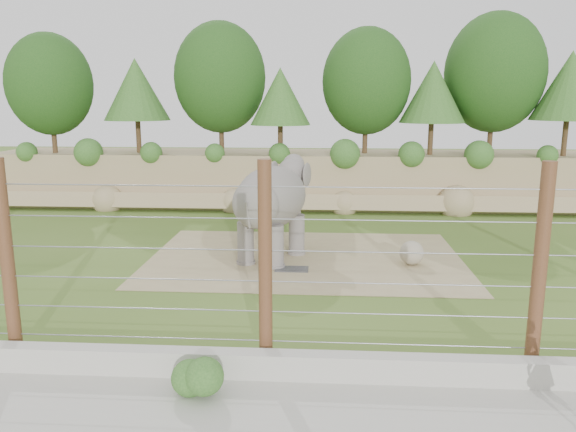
{
  "coord_description": "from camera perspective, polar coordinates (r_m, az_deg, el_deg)",
  "views": [
    {
      "loc": [
        1.08,
        -14.52,
        5.05
      ],
      "look_at": [
        0.0,
        2.0,
        1.6
      ],
      "focal_mm": 35.0,
      "sensor_mm": 36.0,
      "label": 1
    }
  ],
  "objects": [
    {
      "name": "barrier_fence",
      "position": [
        10.53,
        -2.33,
        -5.08
      ],
      "size": [
        20.26,
        0.26,
        4.0
      ],
      "color": "#502E1B",
      "rests_on": "ground"
    },
    {
      "name": "ground",
      "position": [
        15.41,
        -0.49,
        -7.36
      ],
      "size": [
        90.0,
        90.0,
        0.0
      ],
      "primitive_type": "plane",
      "color": "#3E5C1D",
      "rests_on": "ground"
    },
    {
      "name": "stone_ball",
      "position": [
        17.81,
        12.45,
        -3.67
      ],
      "size": [
        0.75,
        0.75,
        0.75
      ],
      "primitive_type": "sphere",
      "color": "gray",
      "rests_on": "dirt_patch"
    },
    {
      "name": "retaining_wall",
      "position": [
        10.72,
        -2.54,
        -14.86
      ],
      "size": [
        26.0,
        0.35,
        0.5
      ],
      "primitive_type": "cube",
      "color": "beige",
      "rests_on": "ground"
    },
    {
      "name": "back_embankment",
      "position": [
        27.22,
        2.75,
        9.48
      ],
      "size": [
        30.0,
        5.52,
        8.77
      ],
      "color": "tan",
      "rests_on": "ground"
    },
    {
      "name": "walkway_shrub",
      "position": [
        10.11,
        -8.92,
        -15.96
      ],
      "size": [
        0.72,
        0.72,
        0.72
      ],
      "primitive_type": "sphere",
      "color": "#2C5A20",
      "rests_on": "walkway"
    },
    {
      "name": "drain_grate",
      "position": [
        16.98,
        0.38,
        -5.41
      ],
      "size": [
        1.0,
        0.6,
        0.03
      ],
      "primitive_type": "cube",
      "color": "#262628",
      "rests_on": "dirt_patch"
    },
    {
      "name": "dirt_patch",
      "position": [
        18.24,
        1.78,
        -4.27
      ],
      "size": [
        10.0,
        7.0,
        0.02
      ],
      "primitive_type": "cube",
      "color": "#9C8962",
      "rests_on": "ground"
    },
    {
      "name": "elephant",
      "position": [
        17.78,
        -1.66,
        0.49
      ],
      "size": [
        2.89,
        4.22,
        3.15
      ],
      "primitive_type": null,
      "rotation": [
        0.0,
        0.0,
        -0.35
      ],
      "color": "slate",
      "rests_on": "ground"
    }
  ]
}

